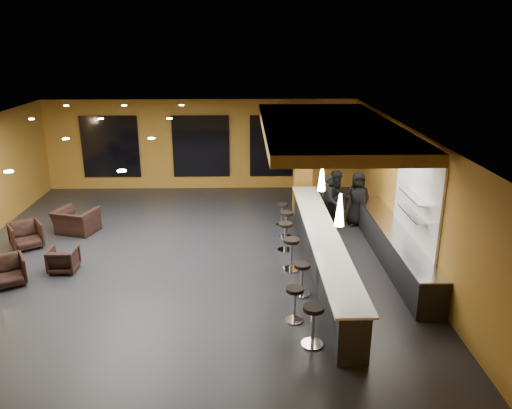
{
  "coord_description": "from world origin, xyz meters",
  "views": [
    {
      "loc": [
        1.69,
        -12.67,
        5.73
      ],
      "look_at": [
        2.0,
        0.5,
        1.3
      ],
      "focal_mm": 35.0,
      "sensor_mm": 36.0,
      "label": 1
    }
  ],
  "objects_px": {
    "staff_c": "(357,199)",
    "armchair_c": "(26,235)",
    "staff_b": "(337,200)",
    "bar_stool_2": "(302,275)",
    "column": "(303,162)",
    "pendant_2": "(310,155)",
    "bar_stool_0": "(313,320)",
    "pendant_0": "(340,210)",
    "staff_a": "(330,202)",
    "armchair_a": "(8,271)",
    "bar_stool_6": "(282,212)",
    "bar_counter": "(322,252)",
    "pendant_1": "(322,177)",
    "bar_stool_1": "(295,300)",
    "armchair_b": "(63,260)",
    "armchair_d": "(76,221)",
    "bar_stool_5": "(286,221)",
    "prep_counter": "(393,246)",
    "bar_stool_3": "(291,250)",
    "bar_stool_4": "(285,233)"
  },
  "relations": [
    {
      "from": "staff_c",
      "to": "armchair_c",
      "type": "bearing_deg",
      "value": -170.64
    },
    {
      "from": "staff_b",
      "to": "armchair_c",
      "type": "xyz_separation_m",
      "value": [
        -9.09,
        -1.32,
        -0.56
      ]
    },
    {
      "from": "bar_stool_2",
      "to": "column",
      "type": "bearing_deg",
      "value": 83.67
    },
    {
      "from": "pendant_2",
      "to": "bar_stool_0",
      "type": "xyz_separation_m",
      "value": [
        -0.66,
        -6.3,
        -1.8
      ]
    },
    {
      "from": "pendant_0",
      "to": "pendant_2",
      "type": "xyz_separation_m",
      "value": [
        0.0,
        5.0,
        0.0
      ]
    },
    {
      "from": "staff_a",
      "to": "armchair_a",
      "type": "height_order",
      "value": "staff_a"
    },
    {
      "from": "pendant_0",
      "to": "bar_stool_6",
      "type": "xyz_separation_m",
      "value": [
        -0.78,
        5.26,
        -1.89
      ]
    },
    {
      "from": "bar_counter",
      "to": "pendant_1",
      "type": "xyz_separation_m",
      "value": [
        0.0,
        0.5,
        1.85
      ]
    },
    {
      "from": "staff_b",
      "to": "staff_c",
      "type": "bearing_deg",
      "value": 0.88
    },
    {
      "from": "column",
      "to": "armchair_c",
      "type": "bearing_deg",
      "value": -160.13
    },
    {
      "from": "bar_stool_1",
      "to": "staff_b",
      "type": "bearing_deg",
      "value": 71.3
    },
    {
      "from": "armchair_a",
      "to": "bar_stool_6",
      "type": "xyz_separation_m",
      "value": [
        6.94,
        3.88,
        0.11
      ]
    },
    {
      "from": "bar_stool_1",
      "to": "bar_stool_2",
      "type": "bearing_deg",
      "value": 76.24
    },
    {
      "from": "armchair_b",
      "to": "pendant_1",
      "type": "bearing_deg",
      "value": -176.16
    },
    {
      "from": "pendant_2",
      "to": "armchair_d",
      "type": "relative_size",
      "value": 0.6
    },
    {
      "from": "staff_b",
      "to": "bar_stool_5",
      "type": "height_order",
      "value": "staff_b"
    },
    {
      "from": "staff_a",
      "to": "armchair_a",
      "type": "distance_m",
      "value": 9.14
    },
    {
      "from": "prep_counter",
      "to": "bar_stool_5",
      "type": "relative_size",
      "value": 7.44
    },
    {
      "from": "bar_stool_0",
      "to": "bar_stool_1",
      "type": "height_order",
      "value": "bar_stool_0"
    },
    {
      "from": "staff_c",
      "to": "prep_counter",
      "type": "bearing_deg",
      "value": -81.71
    },
    {
      "from": "armchair_b",
      "to": "armchair_c",
      "type": "relative_size",
      "value": 0.84
    },
    {
      "from": "armchair_b",
      "to": "staff_a",
      "type": "bearing_deg",
      "value": -158.39
    },
    {
      "from": "bar_stool_5",
      "to": "armchair_a",
      "type": "bearing_deg",
      "value": -157.77
    },
    {
      "from": "bar_counter",
      "to": "armchair_c",
      "type": "bearing_deg",
      "value": 168.71
    },
    {
      "from": "armchair_b",
      "to": "bar_stool_3",
      "type": "height_order",
      "value": "bar_stool_3"
    },
    {
      "from": "armchair_b",
      "to": "bar_stool_1",
      "type": "relative_size",
      "value": 0.89
    },
    {
      "from": "armchair_c",
      "to": "armchair_b",
      "type": "bearing_deg",
      "value": -78.86
    },
    {
      "from": "bar_stool_1",
      "to": "armchair_a",
      "type": "bearing_deg",
      "value": 165.17
    },
    {
      "from": "bar_stool_4",
      "to": "bar_stool_6",
      "type": "bearing_deg",
      "value": 88.26
    },
    {
      "from": "pendant_0",
      "to": "armchair_b",
      "type": "bearing_deg",
      "value": 162.4
    },
    {
      "from": "pendant_0",
      "to": "bar_stool_3",
      "type": "relative_size",
      "value": 0.81
    },
    {
      "from": "pendant_1",
      "to": "armchair_a",
      "type": "xyz_separation_m",
      "value": [
        -7.71,
        -1.12,
        -2.0
      ]
    },
    {
      "from": "armchair_d",
      "to": "bar_stool_1",
      "type": "bearing_deg",
      "value": 157.63
    },
    {
      "from": "bar_stool_0",
      "to": "bar_counter",
      "type": "bearing_deg",
      "value": 78.7
    },
    {
      "from": "bar_counter",
      "to": "armchair_a",
      "type": "relative_size",
      "value": 10.29
    },
    {
      "from": "bar_counter",
      "to": "staff_a",
      "type": "bearing_deg",
      "value": 76.83
    },
    {
      "from": "staff_a",
      "to": "staff_b",
      "type": "relative_size",
      "value": 0.93
    },
    {
      "from": "pendant_2",
      "to": "staff_a",
      "type": "xyz_separation_m",
      "value": [
        0.69,
        -0.06,
        -1.48
      ]
    },
    {
      "from": "bar_stool_2",
      "to": "bar_stool_6",
      "type": "distance_m",
      "value": 4.54
    },
    {
      "from": "bar_stool_4",
      "to": "bar_counter",
      "type": "bearing_deg",
      "value": -56.39
    },
    {
      "from": "pendant_2",
      "to": "bar_stool_5",
      "type": "height_order",
      "value": "pendant_2"
    },
    {
      "from": "bar_stool_3",
      "to": "pendant_0",
      "type": "bearing_deg",
      "value": -68.85
    },
    {
      "from": "pendant_1",
      "to": "bar_stool_6",
      "type": "height_order",
      "value": "pendant_1"
    },
    {
      "from": "staff_a",
      "to": "pendant_2",
      "type": "bearing_deg",
      "value": -178.07
    },
    {
      "from": "staff_a",
      "to": "bar_stool_3",
      "type": "relative_size",
      "value": 2.02
    },
    {
      "from": "armchair_a",
      "to": "staff_b",
      "type": "bearing_deg",
      "value": -7.61
    },
    {
      "from": "armchair_c",
      "to": "bar_stool_4",
      "type": "distance_m",
      "value": 7.37
    },
    {
      "from": "pendant_1",
      "to": "armchair_b",
      "type": "relative_size",
      "value": 1.01
    },
    {
      "from": "armchair_b",
      "to": "bar_stool_6",
      "type": "relative_size",
      "value": 0.96
    },
    {
      "from": "pendant_0",
      "to": "staff_a",
      "type": "bearing_deg",
      "value": 82.07
    }
  ]
}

